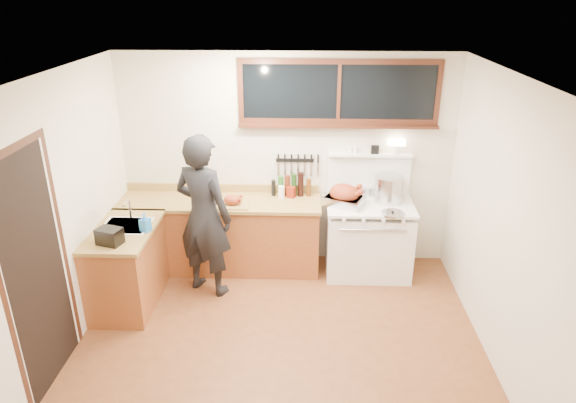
{
  "coord_description": "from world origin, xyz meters",
  "views": [
    {
      "loc": [
        0.24,
        -4.18,
        3.27
      ],
      "look_at": [
        0.05,
        0.85,
        1.15
      ],
      "focal_mm": 32.0,
      "sensor_mm": 36.0,
      "label": 1
    }
  ],
  "objects_px": {
    "cutting_board": "(233,202)",
    "roast_turkey": "(344,196)",
    "man": "(204,216)",
    "vintage_stove": "(368,236)"
  },
  "relations": [
    {
      "from": "cutting_board",
      "to": "roast_turkey",
      "type": "distance_m",
      "value": 1.3
    },
    {
      "from": "man",
      "to": "roast_turkey",
      "type": "distance_m",
      "value": 1.64
    },
    {
      "from": "man",
      "to": "vintage_stove",
      "type": "bearing_deg",
      "value": 14.74
    },
    {
      "from": "vintage_stove",
      "to": "man",
      "type": "bearing_deg",
      "value": -165.26
    },
    {
      "from": "man",
      "to": "roast_turkey",
      "type": "bearing_deg",
      "value": 16.58
    },
    {
      "from": "vintage_stove",
      "to": "roast_turkey",
      "type": "bearing_deg",
      "value": -174.94
    },
    {
      "from": "vintage_stove",
      "to": "man",
      "type": "xyz_separation_m",
      "value": [
        -1.88,
        -0.5,
        0.46
      ]
    },
    {
      "from": "cutting_board",
      "to": "roast_turkey",
      "type": "bearing_deg",
      "value": 4.16
    },
    {
      "from": "man",
      "to": "cutting_board",
      "type": "xyz_separation_m",
      "value": [
        0.27,
        0.37,
        0.02
      ]
    },
    {
      "from": "man",
      "to": "cutting_board",
      "type": "relative_size",
      "value": 4.93
    }
  ]
}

